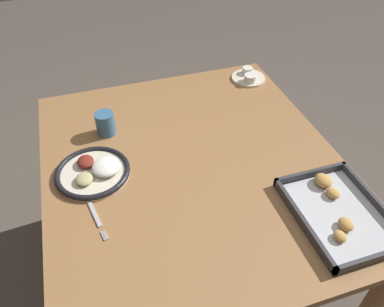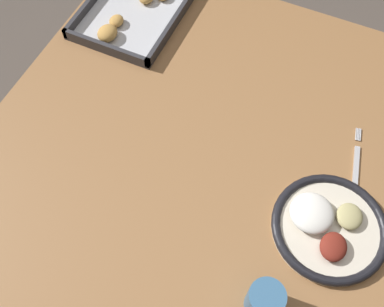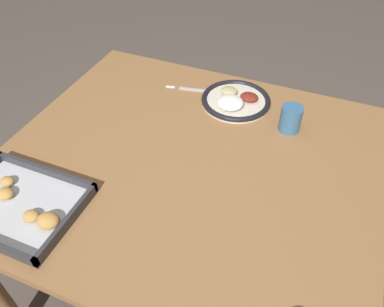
# 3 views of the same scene
# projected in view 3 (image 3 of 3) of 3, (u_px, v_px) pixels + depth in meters

# --- Properties ---
(ground_plane) EXTENTS (8.00, 8.00, 0.00)m
(ground_plane) POSITION_uv_depth(u_px,v_px,m) (189.00, 275.00, 1.65)
(ground_plane) COLOR #564C44
(dining_table) EXTENTS (1.15, 1.02, 0.72)m
(dining_table) POSITION_uv_depth(u_px,v_px,m) (188.00, 180.00, 1.22)
(dining_table) COLOR olive
(dining_table) RESTS_ON ground_plane
(dinner_plate) EXTENTS (0.25, 0.25, 0.05)m
(dinner_plate) POSITION_uv_depth(u_px,v_px,m) (235.00, 100.00, 1.36)
(dinner_plate) COLOR beige
(dinner_plate) RESTS_ON dining_table
(fork) EXTENTS (0.22, 0.05, 0.00)m
(fork) POSITION_uv_depth(u_px,v_px,m) (197.00, 90.00, 1.42)
(fork) COLOR #B2B2B7
(fork) RESTS_ON dining_table
(baking_tray) EXTENTS (0.34, 0.26, 0.04)m
(baking_tray) POSITION_uv_depth(u_px,v_px,m) (19.00, 205.00, 1.01)
(baking_tray) COLOR #333338
(baking_tray) RESTS_ON dining_table
(drinking_cup) EXTENTS (0.07, 0.07, 0.09)m
(drinking_cup) POSITION_uv_depth(u_px,v_px,m) (291.00, 119.00, 1.23)
(drinking_cup) COLOR #38668E
(drinking_cup) RESTS_ON dining_table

